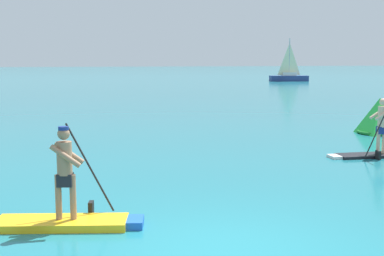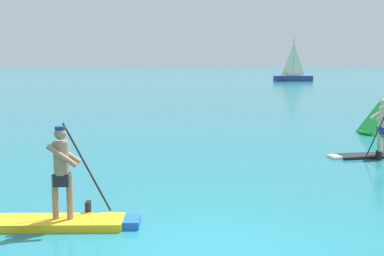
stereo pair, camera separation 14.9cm
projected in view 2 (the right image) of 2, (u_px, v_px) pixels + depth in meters
The scene contains 5 objects.
ground at pixel (216, 253), 7.60m from camera, with size 440.00×440.00×0.00m, color #1E727F.
paddleboarder_mid_center at pixel (60, 208), 8.79m from camera, with size 2.86×1.32×1.77m.
paddleboarder_far_right at pixel (377, 143), 15.12m from camera, with size 2.84×1.02×1.98m.
race_marker_buoy at pixel (381, 118), 19.82m from camera, with size 1.96×1.96×1.42m.
sailboat_right_horizon at pixel (293, 76), 69.41m from camera, with size 5.42×2.74×5.86m.
Camera 2 is at (-2.52, -6.84, 2.88)m, focal length 47.33 mm.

